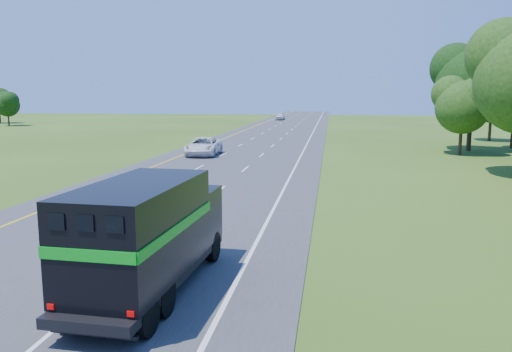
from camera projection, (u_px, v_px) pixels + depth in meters
name	position (u px, v px, depth m)	size (l,w,h in m)	color
road	(248.00, 151.00, 49.74)	(15.00, 260.00, 0.04)	#38383A
lane_markings	(248.00, 151.00, 49.74)	(11.15, 260.00, 0.01)	yellow
horse_truck	(149.00, 233.00, 13.79)	(2.61, 7.37, 3.22)	black
white_suv	(204.00, 146.00, 46.38)	(2.75, 5.97, 1.66)	white
far_car	(280.00, 117.00, 113.54)	(1.85, 4.61, 1.57)	silver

